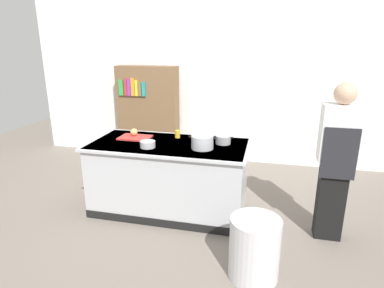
{
  "coord_description": "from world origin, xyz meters",
  "views": [
    {
      "loc": [
        1.18,
        -3.66,
        2.1
      ],
      "look_at": [
        0.25,
        0.2,
        0.85
      ],
      "focal_mm": 30.46,
      "sensor_mm": 36.0,
      "label": 1
    }
  ],
  "objects": [
    {
      "name": "ground_plane",
      "position": [
        0.0,
        0.0,
        0.0
      ],
      "size": [
        10.0,
        10.0,
        0.0
      ],
      "primitive_type": "plane",
      "color": "slate"
    },
    {
      "name": "stock_pot",
      "position": [
        0.45,
        -0.1,
        0.98
      ],
      "size": [
        0.33,
        0.26,
        0.16
      ],
      "color": "#B7BABF",
      "rests_on": "counter_island"
    },
    {
      "name": "bookshelf",
      "position": [
        -0.95,
        1.8,
        0.85
      ],
      "size": [
        1.1,
        0.31,
        1.7
      ],
      "color": "brown",
      "rests_on": "ground_plane"
    },
    {
      "name": "back_wall",
      "position": [
        0.0,
        2.1,
        1.5
      ],
      "size": [
        6.4,
        0.12,
        3.0
      ],
      "primitive_type": "cube",
      "color": "white",
      "rests_on": "ground_plane"
    },
    {
      "name": "onion",
      "position": [
        -0.53,
        0.17,
        0.97
      ],
      "size": [
        0.09,
        0.09,
        0.09
      ],
      "primitive_type": "sphere",
      "color": "tan",
      "rests_on": "cutting_board"
    },
    {
      "name": "trash_bin",
      "position": [
        1.14,
        -1.05,
        0.3
      ],
      "size": [
        0.46,
        0.46,
        0.59
      ],
      "primitive_type": "cylinder",
      "color": "silver",
      "rests_on": "ground_plane"
    },
    {
      "name": "cutting_board",
      "position": [
        -0.49,
        0.12,
        0.91
      ],
      "size": [
        0.4,
        0.28,
        0.02
      ],
      "primitive_type": "cube",
      "color": "red",
      "rests_on": "counter_island"
    },
    {
      "name": "counter_island",
      "position": [
        0.0,
        -0.0,
        0.47
      ],
      "size": [
        1.98,
        0.98,
        0.9
      ],
      "color": "#B7BABF",
      "rests_on": "ground_plane"
    },
    {
      "name": "person_chef",
      "position": [
        1.9,
        -0.19,
        0.91
      ],
      "size": [
        0.38,
        0.25,
        1.72
      ],
      "rotation": [
        0.0,
        0.0,
        1.33
      ],
      "color": "black",
      "rests_on": "ground_plane"
    },
    {
      "name": "mixing_bowl",
      "position": [
        -0.19,
        -0.21,
        0.94
      ],
      "size": [
        0.18,
        0.18,
        0.08
      ],
      "primitive_type": "cylinder",
      "color": "#B7BABF",
      "rests_on": "counter_island"
    },
    {
      "name": "sauce_pan",
      "position": [
        0.66,
        0.15,
        0.95
      ],
      "size": [
        0.25,
        0.19,
        0.1
      ],
      "color": "#99999E",
      "rests_on": "counter_island"
    },
    {
      "name": "juice_cup",
      "position": [
        0.04,
        0.27,
        0.95
      ],
      "size": [
        0.07,
        0.07,
        0.1
      ],
      "primitive_type": "cylinder",
      "color": "yellow",
      "rests_on": "counter_island"
    }
  ]
}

